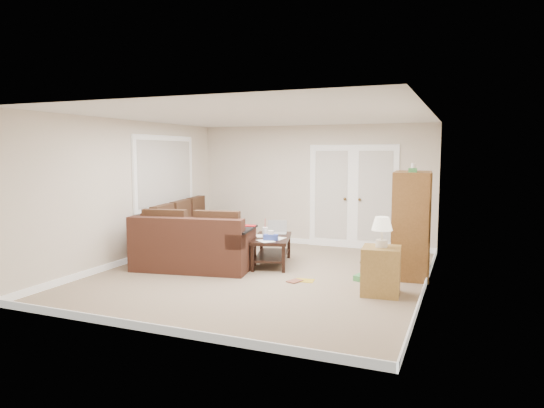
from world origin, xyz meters
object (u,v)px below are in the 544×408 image
at_px(coffee_table, 272,249).
at_px(tv_armoire, 411,223).
at_px(sectional_sofa, 193,240).
at_px(side_cabinet, 381,267).

bearing_deg(coffee_table, tv_armoire, -12.07).
bearing_deg(sectional_sofa, side_cabinet, -24.74).
bearing_deg(sectional_sofa, tv_armoire, -5.21).
height_order(tv_armoire, side_cabinet, tv_armoire).
bearing_deg(side_cabinet, coffee_table, 146.67).
xyz_separation_m(coffee_table, tv_armoire, (2.31, 0.14, 0.56)).
distance_m(sectional_sofa, coffee_table, 1.49).
bearing_deg(side_cabinet, tv_armoire, 73.56).
bearing_deg(sectional_sofa, coffee_table, -3.53).
xyz_separation_m(coffee_table, side_cabinet, (2.06, -1.11, 0.12)).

